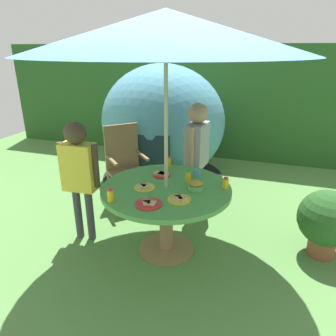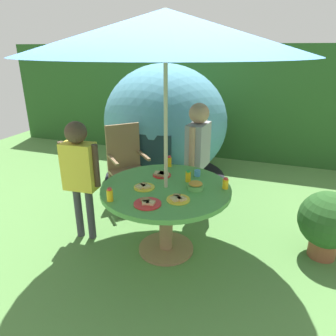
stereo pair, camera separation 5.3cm
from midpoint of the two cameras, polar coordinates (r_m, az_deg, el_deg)
ground_plane at (r=3.40m, az=0.11°, el=-14.73°), size 10.00×10.00×0.02m
hedge_backdrop at (r=6.18m, az=10.82°, el=11.88°), size 9.00×0.70×2.05m
garden_table at (r=3.10m, az=0.11°, el=-5.88°), size 1.27×1.27×0.72m
patio_umbrella at (r=2.76m, az=0.14°, el=23.53°), size 2.43×2.43×2.28m
wooden_chair at (r=4.16m, az=-7.29°, el=1.19°), size 0.63×0.63×1.06m
dome_tent at (r=4.93m, az=-0.28°, el=8.20°), size 2.17×2.17×1.78m
potted_plant at (r=3.47m, az=27.58°, el=-8.68°), size 0.56×0.56×0.70m
child_in_grey_shirt at (r=3.75m, az=5.90°, el=4.12°), size 0.24×0.47×1.40m
child_in_yellow_shirt at (r=3.33m, az=-15.44°, el=0.25°), size 0.44×0.22×1.31m
snack_bowl at (r=2.99m, az=5.58°, el=-3.24°), size 0.15×0.15×0.08m
plate_far_right at (r=3.29m, az=-0.68°, el=-1.17°), size 0.19×0.19×0.03m
plate_center_back at (r=2.78m, az=2.42°, el=-5.68°), size 0.21×0.21×0.03m
plate_mid_left at (r=2.71m, az=-3.23°, el=-6.44°), size 0.24×0.24×0.03m
plate_back_edge at (r=3.02m, az=-3.93°, el=-3.45°), size 0.20×0.20×0.03m
juice_bottle_near_left at (r=2.79m, az=-10.07°, el=-4.87°), size 0.06×0.06×0.12m
juice_bottle_near_right at (r=3.53m, az=0.67°, el=1.18°), size 0.05×0.05×0.13m
juice_bottle_far_left at (r=3.04m, az=10.97°, el=-2.81°), size 0.06×0.06×0.11m
juice_bottle_center_front at (r=3.14m, az=4.19°, el=-1.53°), size 0.05×0.05×0.12m
cup_near at (r=3.29m, az=5.84°, el=-0.93°), size 0.06×0.06×0.07m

